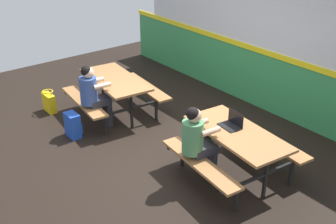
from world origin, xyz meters
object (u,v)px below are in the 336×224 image
Objects in this scene: backpack_dark at (73,125)px; tote_bag_bright at (49,102)px; laptop_dark at (232,123)px; picnic_table_right at (236,142)px; student_nearer at (93,92)px; picnic_table_left at (115,87)px; student_further at (197,138)px.

backpack_dark reaches higher than tote_bag_bright.
picnic_table_right is at bearing -18.75° from laptop_dark.
student_nearer is at bearing 94.98° from backpack_dark.
picnic_table_left is 1.38m from tote_bag_bright.
picnic_table_left is 4.99× the size of laptop_dark.
backpack_dark is (0.26, -1.04, -0.36)m from picnic_table_left.
picnic_table_right reaches higher than backpack_dark.
student_further is at bearing -98.82° from laptop_dark.
student_further is (-0.25, -0.53, 0.14)m from picnic_table_right.
picnic_table_right is at bearing 6.28° from picnic_table_left.
laptop_dark is (2.40, 0.94, 0.08)m from student_nearer.
student_nearer reaches higher than picnic_table_right.
picnic_table_left is 1.13m from backpack_dark.
picnic_table_right is 1.41× the size of student_nearer.
student_nearer is 3.53× the size of laptop_dark.
student_nearer is (0.22, -0.58, 0.14)m from picnic_table_left.
backpack_dark is (-2.52, -1.34, -0.36)m from picnic_table_right.
tote_bag_bright is (-1.14, -0.37, -0.51)m from student_nearer.
laptop_dark reaches higher than tote_bag_bright.
tote_bag_bright is (-3.54, -1.32, -0.59)m from laptop_dark.
backpack_dark is at bearing -3.99° from tote_bag_bright.
picnic_table_left is 2.80m from picnic_table_right.
student_nearer is (-2.56, -0.89, 0.14)m from picnic_table_right.
laptop_dark is 0.79× the size of tote_bag_bright.
laptop_dark reaches higher than picnic_table_left.
picnic_table_left reaches higher than tote_bag_bright.
student_nearer is 2.33m from student_further.
backpack_dark is 1.18m from tote_bag_bright.
student_further reaches higher than picnic_table_right.
student_nearer is at bearing -160.83° from picnic_table_right.
backpack_dark is at bearing -151.96° from picnic_table_right.
student_further is (2.31, 0.36, 0.00)m from student_nearer.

